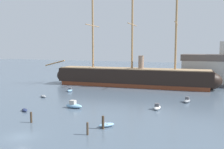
{
  "coord_description": "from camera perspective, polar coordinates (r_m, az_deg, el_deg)",
  "views": [
    {
      "loc": [
        27.27,
        -29.23,
        13.71
      ],
      "look_at": [
        0.35,
        36.09,
        6.04
      ],
      "focal_mm": 40.39,
      "sensor_mm": 36.0,
      "label": 1
    }
  ],
  "objects": [
    {
      "name": "mooring_piling_right_pair",
      "position": [
        48.82,
        -17.83,
        -9.21
      ],
      "size": [
        0.39,
        0.39,
        1.98
      ],
      "primitive_type": "cylinder",
      "color": "#423323",
      "rests_on": "ground"
    },
    {
      "name": "motorboat_near_centre",
      "position": [
        58.13,
        -8.65,
        -6.9
      ],
      "size": [
        4.17,
        1.82,
        1.73
      ],
      "color": "#7FB2D6",
      "rests_on": "ground"
    },
    {
      "name": "motorboat_alongside_bow",
      "position": [
        79.43,
        -9.49,
        -3.51
      ],
      "size": [
        1.83,
        3.12,
        1.23
      ],
      "color": "#7FB2D6",
      "rests_on": "ground"
    },
    {
      "name": "ground_plane",
      "position": [
        42.26,
        -20.0,
        -13.12
      ],
      "size": [
        400.0,
        400.0,
        0.0
      ],
      "primitive_type": "plane",
      "color": "#4C5B6B"
    },
    {
      "name": "dinghy_foreground_right",
      "position": [
        44.4,
        -1.26,
        -11.33
      ],
      "size": [
        2.85,
        2.98,
        0.68
      ],
      "color": "#7FB2D6",
      "rests_on": "ground"
    },
    {
      "name": "mooring_piling_left_pair",
      "position": [
        43.12,
        -2.05,
        -10.78
      ],
      "size": [
        0.43,
        0.43,
        2.24
      ],
      "primitive_type": "cylinder",
      "color": "#423323",
      "rests_on": "ground"
    },
    {
      "name": "dinghy_mid_left",
      "position": [
        71.94,
        -15.29,
        -4.77
      ],
      "size": [
        2.73,
        2.13,
        0.59
      ],
      "color": "gray",
      "rests_on": "ground"
    },
    {
      "name": "tall_ship",
      "position": [
        88.59,
        4.53,
        -0.53
      ],
      "size": [
        64.23,
        15.03,
        30.88
      ],
      "color": "brown",
      "rests_on": "ground"
    },
    {
      "name": "motorboat_mid_right",
      "position": [
        57.1,
        10.19,
        -7.29
      ],
      "size": [
        1.4,
        3.31,
        1.39
      ],
      "color": "silver",
      "rests_on": "ground"
    },
    {
      "name": "motorboat_alongside_stern",
      "position": [
        65.93,
        16.62,
        -5.64
      ],
      "size": [
        1.79,
        3.41,
        1.37
      ],
      "color": "gray",
      "rests_on": "ground"
    },
    {
      "name": "dinghy_far_left",
      "position": [
        99.53,
        -10.41,
        -1.64
      ],
      "size": [
        1.63,
        2.86,
        0.64
      ],
      "color": "#236670",
      "rests_on": "ground"
    },
    {
      "name": "dinghy_foreground_left",
      "position": [
        57.79,
        -19.19,
        -7.59
      ],
      "size": [
        2.52,
        2.23,
        0.56
      ],
      "color": "#1E284C",
      "rests_on": "ground"
    },
    {
      "name": "dinghy_distant_centre",
      "position": [
        99.67,
        8.02,
        -1.62
      ],
      "size": [
        1.96,
        2.39,
        0.52
      ],
      "color": "#B22D28",
      "rests_on": "ground"
    },
    {
      "name": "mooring_piling_nearest",
      "position": [
        40.49,
        -5.57,
        -12.11
      ],
      "size": [
        0.35,
        0.35,
        2.02
      ],
      "primitive_type": "cylinder",
      "color": "#4C3D2D",
      "rests_on": "ground"
    }
  ]
}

